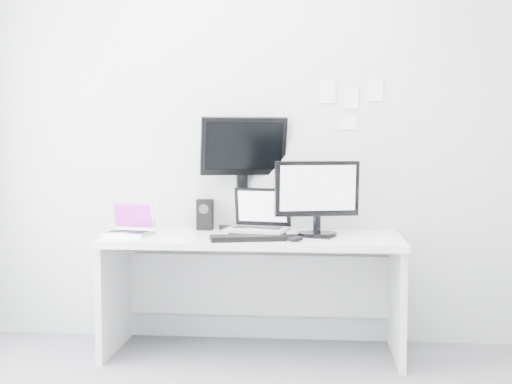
# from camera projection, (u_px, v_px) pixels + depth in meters

# --- Properties ---
(back_wall) EXTENTS (3.60, 0.00, 3.60)m
(back_wall) POSITION_uv_depth(u_px,v_px,m) (258.00, 134.00, 4.55)
(back_wall) COLOR silver
(back_wall) RESTS_ON ground
(desk) EXTENTS (1.80, 0.70, 0.73)m
(desk) POSITION_uv_depth(u_px,v_px,m) (253.00, 295.00, 4.27)
(desk) COLOR white
(desk) RESTS_ON ground
(macbook) EXTENTS (0.32, 0.27, 0.21)m
(macbook) POSITION_uv_depth(u_px,v_px,m) (127.00, 218.00, 4.30)
(macbook) COLOR #AFAFB3
(macbook) RESTS_ON desk
(speaker) EXTENTS (0.12, 0.12, 0.20)m
(speaker) POSITION_uv_depth(u_px,v_px,m) (205.00, 214.00, 4.55)
(speaker) COLOR black
(speaker) RESTS_ON desk
(dell_laptop) EXTENTS (0.41, 0.35, 0.30)m
(dell_laptop) POSITION_uv_depth(u_px,v_px,m) (257.00, 212.00, 4.23)
(dell_laptop) COLOR #AAADB2
(dell_laptop) RESTS_ON desk
(rear_monitor) EXTENTS (0.59, 0.36, 0.75)m
(rear_monitor) POSITION_uv_depth(u_px,v_px,m) (243.00, 172.00, 4.52)
(rear_monitor) COLOR black
(rear_monitor) RESTS_ON desk
(samsung_monitor) EXTENTS (0.56, 0.36, 0.47)m
(samsung_monitor) POSITION_uv_depth(u_px,v_px,m) (317.00, 197.00, 4.22)
(samsung_monitor) COLOR black
(samsung_monitor) RESTS_ON desk
(keyboard) EXTENTS (0.46, 0.25, 0.03)m
(keyboard) POSITION_uv_depth(u_px,v_px,m) (248.00, 238.00, 4.05)
(keyboard) COLOR black
(keyboard) RESTS_ON desk
(mouse) EXTENTS (0.11, 0.09, 0.03)m
(mouse) POSITION_uv_depth(u_px,v_px,m) (295.00, 239.00, 4.00)
(mouse) COLOR black
(mouse) RESTS_ON desk
(wall_note_0) EXTENTS (0.10, 0.00, 0.14)m
(wall_note_0) POSITION_uv_depth(u_px,v_px,m) (328.00, 92.00, 4.48)
(wall_note_0) COLOR white
(wall_note_0) RESTS_ON back_wall
(wall_note_1) EXTENTS (0.09, 0.00, 0.13)m
(wall_note_1) POSITION_uv_depth(u_px,v_px,m) (351.00, 98.00, 4.47)
(wall_note_1) COLOR white
(wall_note_1) RESTS_ON back_wall
(wall_note_2) EXTENTS (0.10, 0.00, 0.14)m
(wall_note_2) POSITION_uv_depth(u_px,v_px,m) (375.00, 90.00, 4.45)
(wall_note_2) COLOR white
(wall_note_2) RESTS_ON back_wall
(wall_note_3) EXTENTS (0.11, 0.00, 0.08)m
(wall_note_3) POSITION_uv_depth(u_px,v_px,m) (348.00, 123.00, 4.48)
(wall_note_3) COLOR white
(wall_note_3) RESTS_ON back_wall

